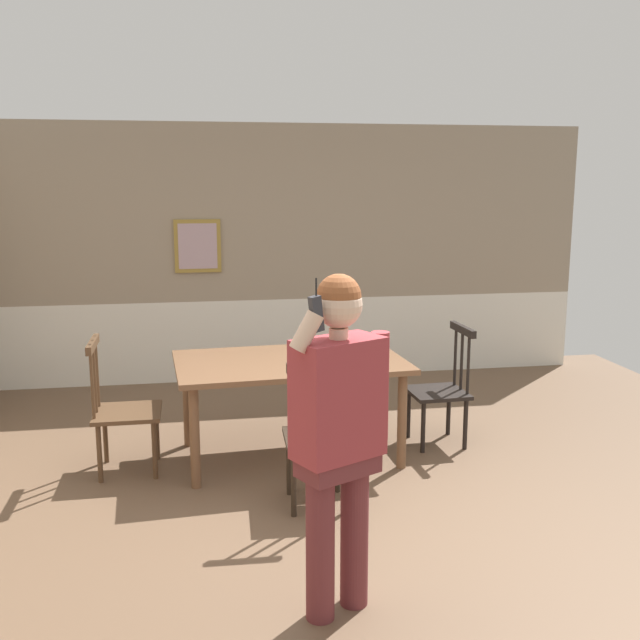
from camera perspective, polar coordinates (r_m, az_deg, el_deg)
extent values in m
plane|color=brown|center=(4.77, 2.87, -15.37)|extent=(7.72, 7.72, 0.00)
cube|color=gray|center=(7.74, -2.75, 8.37)|extent=(6.45, 0.12, 1.82)
cube|color=silver|center=(7.92, -2.67, -1.36)|extent=(6.45, 0.14, 0.86)
cube|color=silver|center=(7.81, -2.67, 1.68)|extent=(6.45, 0.05, 0.06)
cube|color=olive|center=(7.63, -9.52, 5.71)|extent=(0.47, 0.03, 0.54)
cube|color=#B0959F|center=(7.61, -9.52, 5.70)|extent=(0.39, 0.01, 0.46)
cube|color=brown|center=(5.54, -2.37, -3.31)|extent=(1.77, 1.15, 0.04)
cylinder|color=brown|center=(5.16, -9.75, -9.01)|extent=(0.07, 0.07, 0.73)
cylinder|color=brown|center=(5.46, 6.41, -7.81)|extent=(0.07, 0.07, 0.73)
cylinder|color=brown|center=(5.96, -10.32, -6.30)|extent=(0.07, 0.07, 0.73)
cylinder|color=brown|center=(6.22, 3.76, -5.42)|extent=(0.07, 0.07, 0.73)
cube|color=black|center=(5.97, 9.12, -5.61)|extent=(0.46, 0.46, 0.03)
cube|color=black|center=(5.92, 11.08, -0.73)|extent=(0.06, 0.44, 0.06)
cylinder|color=black|center=(5.86, 11.50, -3.21)|extent=(0.02, 0.02, 0.52)
cylinder|color=black|center=(5.97, 11.00, -2.91)|extent=(0.02, 0.02, 0.52)
cylinder|color=black|center=(6.09, 10.52, -2.63)|extent=(0.02, 0.02, 0.52)
cylinder|color=black|center=(5.82, 8.05, -8.30)|extent=(0.04, 0.04, 0.41)
cylinder|color=black|center=(6.14, 6.92, -7.25)|extent=(0.04, 0.04, 0.41)
cylinder|color=black|center=(5.95, 11.27, -7.98)|extent=(0.04, 0.04, 0.41)
cylinder|color=black|center=(6.26, 10.00, -6.99)|extent=(0.04, 0.04, 0.41)
cube|color=#513823|center=(5.53, -14.77, -7.00)|extent=(0.48, 0.48, 0.03)
cube|color=#513823|center=(5.42, -17.32, -1.83)|extent=(0.04, 0.47, 0.06)
cylinder|color=#513823|center=(5.61, -17.01, -3.87)|extent=(0.02, 0.02, 0.53)
cylinder|color=#513823|center=(5.48, -17.18, -4.24)|extent=(0.02, 0.02, 0.53)
cylinder|color=#513823|center=(5.34, -17.36, -4.63)|extent=(0.02, 0.02, 0.53)
cylinder|color=#513823|center=(5.77, -12.61, -8.55)|extent=(0.04, 0.04, 0.43)
cylinder|color=#513823|center=(5.41, -12.78, -9.87)|extent=(0.04, 0.04, 0.43)
cylinder|color=#513823|center=(5.80, -16.40, -8.63)|extent=(0.04, 0.04, 0.43)
cylinder|color=#513823|center=(5.45, -16.83, -9.94)|extent=(0.04, 0.04, 0.43)
cube|color=#2D2319|center=(4.81, -0.29, -9.17)|extent=(0.43, 0.43, 0.03)
cube|color=#2D2319|center=(4.48, 0.00, -3.70)|extent=(0.42, 0.06, 0.06)
cylinder|color=#2D2319|center=(4.53, -1.57, -6.67)|extent=(0.02, 0.02, 0.54)
cylinder|color=#2D2319|center=(4.55, 0.00, -6.61)|extent=(0.02, 0.02, 0.54)
cylinder|color=#2D2319|center=(4.56, 1.56, -6.55)|extent=(0.02, 0.02, 0.54)
cylinder|color=#2D2319|center=(5.04, -2.43, -11.13)|extent=(0.04, 0.04, 0.44)
cylinder|color=#2D2319|center=(5.07, 1.37, -10.95)|extent=(0.04, 0.04, 0.44)
cylinder|color=#2D2319|center=(4.73, -2.07, -12.62)|extent=(0.04, 0.04, 0.44)
cylinder|color=#2D2319|center=(4.77, 1.99, -12.42)|extent=(0.04, 0.04, 0.44)
cylinder|color=brown|center=(3.77, 2.70, -15.95)|extent=(0.14, 0.14, 0.81)
cylinder|color=brown|center=(3.66, 0.02, -16.86)|extent=(0.14, 0.14, 0.81)
cube|color=brown|center=(3.56, 1.41, -11.02)|extent=(0.43, 0.36, 0.12)
cube|color=#993338|center=(3.45, 1.44, -6.12)|extent=(0.48, 0.40, 0.57)
cylinder|color=#993338|center=(3.60, 4.67, -5.18)|extent=(0.09, 0.09, 0.55)
cylinder|color=beige|center=(3.24, -1.05, -0.92)|extent=(0.17, 0.10, 0.20)
cylinder|color=beige|center=(3.37, 1.46, -1.05)|extent=(0.09, 0.09, 0.05)
sphere|color=beige|center=(3.35, 1.47, 1.21)|extent=(0.22, 0.22, 0.22)
sphere|color=brown|center=(3.34, 1.48, 1.86)|extent=(0.21, 0.21, 0.21)
cube|color=#2D2D33|center=(3.24, -0.30, 0.49)|extent=(0.08, 0.06, 0.17)
cylinder|color=black|center=(3.22, -0.30, 2.60)|extent=(0.01, 0.01, 0.08)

